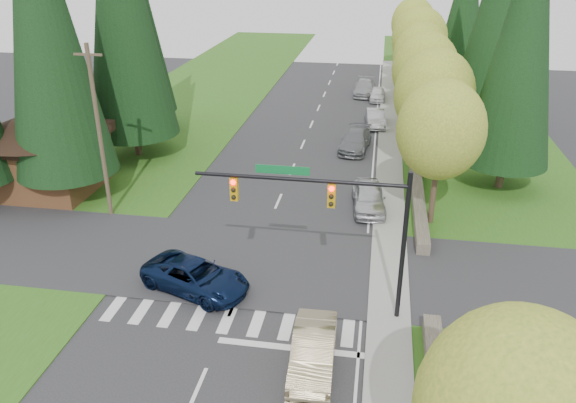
% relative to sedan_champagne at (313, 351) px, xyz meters
% --- Properties ---
extents(ground, '(120.00, 120.00, 0.00)m').
position_rel_sedan_champagne_xyz_m(ground, '(-4.01, -0.84, -0.75)').
color(ground, '#28282B').
rests_on(ground, ground).
extents(grass_east, '(14.00, 110.00, 0.06)m').
position_rel_sedan_champagne_xyz_m(grass_east, '(8.99, 19.16, -0.72)').
color(grass_east, '#335717').
rests_on(grass_east, ground).
extents(grass_west, '(14.00, 110.00, 0.06)m').
position_rel_sedan_champagne_xyz_m(grass_west, '(-17.01, 19.16, -0.72)').
color(grass_west, '#335717').
rests_on(grass_west, ground).
extents(cross_street, '(120.00, 8.00, 0.10)m').
position_rel_sedan_champagne_xyz_m(cross_street, '(-4.01, 7.16, -0.75)').
color(cross_street, '#28282B').
rests_on(cross_street, ground).
extents(sidewalk_east, '(1.80, 80.00, 0.13)m').
position_rel_sedan_champagne_xyz_m(sidewalk_east, '(2.89, 21.16, -0.69)').
color(sidewalk_east, gray).
rests_on(sidewalk_east, ground).
extents(curb_east, '(0.20, 80.00, 0.13)m').
position_rel_sedan_champagne_xyz_m(curb_east, '(2.04, 21.16, -0.69)').
color(curb_east, gray).
rests_on(curb_east, ground).
extents(stone_wall_north, '(0.70, 40.00, 0.70)m').
position_rel_sedan_champagne_xyz_m(stone_wall_north, '(4.59, 29.16, -0.40)').
color(stone_wall_north, '#4C4438').
rests_on(stone_wall_north, ground).
extents(traffic_signal, '(8.70, 0.37, 6.80)m').
position_rel_sedan_champagne_xyz_m(traffic_signal, '(0.36, 3.66, 4.23)').
color(traffic_signal, black).
rests_on(traffic_signal, ground).
extents(brown_building, '(8.40, 8.40, 5.40)m').
position_rel_sedan_champagne_xyz_m(brown_building, '(-19.01, 14.16, 2.39)').
color(brown_building, '#4C2D19').
rests_on(brown_building, ground).
extents(utility_pole, '(1.60, 0.24, 10.00)m').
position_rel_sedan_champagne_xyz_m(utility_pole, '(-13.51, 11.16, 4.39)').
color(utility_pole, '#473828').
rests_on(utility_pole, ground).
extents(decid_tree_0, '(4.80, 4.80, 8.37)m').
position_rel_sedan_champagne_xyz_m(decid_tree_0, '(5.19, 13.16, 4.85)').
color(decid_tree_0, '#38281C').
rests_on(decid_tree_0, ground).
extents(decid_tree_1, '(5.20, 5.20, 8.80)m').
position_rel_sedan_champagne_xyz_m(decid_tree_1, '(5.29, 20.16, 5.05)').
color(decid_tree_1, '#38281C').
rests_on(decid_tree_1, ground).
extents(decid_tree_2, '(5.00, 5.00, 8.82)m').
position_rel_sedan_champagne_xyz_m(decid_tree_2, '(5.09, 27.16, 5.18)').
color(decid_tree_2, '#38281C').
rests_on(decid_tree_2, ground).
extents(decid_tree_3, '(5.00, 5.00, 8.55)m').
position_rel_sedan_champagne_xyz_m(decid_tree_3, '(5.19, 34.16, 4.91)').
color(decid_tree_3, '#38281C').
rests_on(decid_tree_3, ground).
extents(decid_tree_4, '(5.40, 5.40, 9.18)m').
position_rel_sedan_champagne_xyz_m(decid_tree_4, '(5.29, 41.16, 5.31)').
color(decid_tree_4, '#38281C').
rests_on(decid_tree_4, ground).
extents(decid_tree_5, '(4.80, 4.80, 8.30)m').
position_rel_sedan_champagne_xyz_m(decid_tree_5, '(5.09, 48.16, 4.78)').
color(decid_tree_5, '#38281C').
rests_on(decid_tree_5, ground).
extents(decid_tree_6, '(5.20, 5.20, 8.86)m').
position_rel_sedan_champagne_xyz_m(decid_tree_6, '(5.19, 55.16, 5.11)').
color(decid_tree_6, '#38281C').
rests_on(decid_tree_6, ground).
extents(conifer_w_a, '(6.12, 6.12, 19.80)m').
position_rel_sedan_champagne_xyz_m(conifer_w_a, '(-17.01, 13.16, 10.04)').
color(conifer_w_a, '#38281C').
rests_on(conifer_w_a, ground).
extents(conifer_w_b, '(5.44, 5.44, 17.80)m').
position_rel_sedan_champagne_xyz_m(conifer_w_b, '(-20.01, 17.16, 9.04)').
color(conifer_w_b, '#38281C').
rests_on(conifer_w_b, ground).
extents(conifer_w_e, '(5.78, 5.78, 18.80)m').
position_rel_sedan_champagne_xyz_m(conifer_w_e, '(-18.01, 27.16, 9.54)').
color(conifer_w_e, '#38281C').
rests_on(conifer_w_e, ground).
extents(conifer_e_a, '(5.44, 5.44, 17.80)m').
position_rel_sedan_champagne_xyz_m(conifer_e_a, '(9.99, 19.16, 9.04)').
color(conifer_e_a, '#38281C').
rests_on(conifer_e_a, ground).
extents(conifer_e_c, '(5.10, 5.10, 16.80)m').
position_rel_sedan_champagne_xyz_m(conifer_e_c, '(9.99, 47.16, 8.54)').
color(conifer_e_c, '#38281C').
rests_on(conifer_e_c, ground).
extents(sedan_champagne, '(1.76, 4.62, 1.50)m').
position_rel_sedan_champagne_xyz_m(sedan_champagne, '(0.00, 0.00, 0.00)').
color(sedan_champagne, tan).
rests_on(sedan_champagne, ground).
extents(suv_navy, '(5.74, 4.12, 1.45)m').
position_rel_sedan_champagne_xyz_m(suv_navy, '(-6.02, 4.33, -0.03)').
color(suv_navy, '#0A1736').
rests_on(suv_navy, ground).
extents(parked_car_a, '(2.31, 4.83, 1.59)m').
position_rel_sedan_champagne_xyz_m(parked_car_a, '(1.59, 14.43, 0.04)').
color(parked_car_a, silver).
rests_on(parked_car_a, ground).
extents(parked_car_b, '(2.61, 5.25, 1.46)m').
position_rel_sedan_champagne_xyz_m(parked_car_b, '(0.19, 25.05, -0.02)').
color(parked_car_b, slate).
rests_on(parked_car_b, ground).
extents(parked_car_c, '(1.91, 4.49, 1.44)m').
position_rel_sedan_champagne_xyz_m(parked_car_c, '(1.59, 31.53, -0.03)').
color(parked_car_c, '#A1A2A6').
rests_on(parked_car_c, ground).
extents(parked_car_d, '(1.57, 3.87, 1.32)m').
position_rel_sedan_champagne_xyz_m(parked_car_d, '(1.59, 40.48, -0.09)').
color(parked_car_d, silver).
rests_on(parked_car_d, ground).
extents(parked_car_e, '(2.15, 5.27, 1.53)m').
position_rel_sedan_champagne_xyz_m(parked_car_e, '(0.19, 42.62, 0.01)').
color(parked_car_e, '#9C9CA0').
rests_on(parked_car_e, ground).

